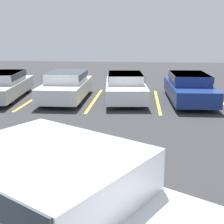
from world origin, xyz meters
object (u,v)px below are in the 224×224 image
at_px(parked_sedan_c, 125,86).
at_px(parked_sedan_d, 189,87).
at_px(parked_sedan_b, 66,85).
at_px(wheel_stop_curb, 132,88).
at_px(parked_sedan_a, 3,85).

relative_size(parked_sedan_c, parked_sedan_d, 0.99).
relative_size(parked_sedan_b, wheel_stop_curb, 2.63).
relative_size(parked_sedan_b, parked_sedan_c, 0.94).
bearing_deg(parked_sedan_b, parked_sedan_c, 95.56).
bearing_deg(parked_sedan_c, parked_sedan_b, -89.50).
distance_m(parked_sedan_a, parked_sedan_d, 8.65).
height_order(parked_sedan_b, parked_sedan_c, parked_sedan_b).
relative_size(parked_sedan_b, parked_sedan_d, 0.93).
height_order(parked_sedan_d, wheel_stop_curb, parked_sedan_d).
bearing_deg(parked_sedan_b, wheel_stop_curb, 135.32).
bearing_deg(parked_sedan_b, parked_sedan_a, -90.49).
height_order(parked_sedan_b, parked_sedan_d, parked_sedan_b).
distance_m(parked_sedan_b, wheel_stop_curb, 4.29).
distance_m(parked_sedan_c, parked_sedan_d, 2.90).
xyz_separation_m(parked_sedan_b, parked_sedan_c, (2.72, 0.28, -0.03)).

